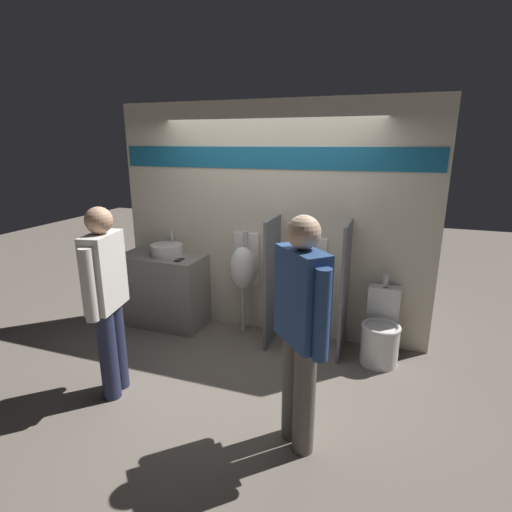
{
  "coord_description": "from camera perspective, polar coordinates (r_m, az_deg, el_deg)",
  "views": [
    {
      "loc": [
        1.4,
        -3.77,
        2.24
      ],
      "look_at": [
        0.0,
        0.17,
        1.05
      ],
      "focal_mm": 28.0,
      "sensor_mm": 36.0,
      "label": 1
    }
  ],
  "objects": [
    {
      "name": "ground_plane",
      "position": [
        4.61,
        -0.73,
        -13.22
      ],
      "size": [
        16.0,
        16.0,
        0.0
      ],
      "primitive_type": "plane",
      "color": "#70665B"
    },
    {
      "name": "display_wall",
      "position": [
        4.68,
        1.77,
        5.04
      ],
      "size": [
        3.73,
        0.07,
        2.7
      ],
      "color": "beige",
      "rests_on": "ground_plane"
    },
    {
      "name": "sink_counter",
      "position": [
        5.2,
        -13.08,
        -4.72
      ],
      "size": [
        1.06,
        0.55,
        0.9
      ],
      "color": "gray",
      "rests_on": "ground_plane"
    },
    {
      "name": "sink_basin",
      "position": [
        5.06,
        -12.63,
        0.9
      ],
      "size": [
        0.39,
        0.39,
        0.27
      ],
      "color": "white",
      "rests_on": "sink_counter"
    },
    {
      "name": "cell_phone",
      "position": [
        4.81,
        -10.92,
        -0.55
      ],
      "size": [
        0.07,
        0.14,
        0.01
      ],
      "color": "black",
      "rests_on": "sink_counter"
    },
    {
      "name": "divider_near_counter",
      "position": [
        4.52,
        2.3,
        -3.69
      ],
      "size": [
        0.03,
        0.55,
        1.46
      ],
      "color": "slate",
      "rests_on": "ground_plane"
    },
    {
      "name": "divider_mid",
      "position": [
        4.36,
        12.53,
        -4.8
      ],
      "size": [
        0.03,
        0.55,
        1.46
      ],
      "color": "slate",
      "rests_on": "ground_plane"
    },
    {
      "name": "urinal_near_counter",
      "position": [
        4.74,
        -1.85,
        -1.7
      ],
      "size": [
        0.33,
        0.29,
        1.24
      ],
      "color": "silver",
      "rests_on": "ground_plane"
    },
    {
      "name": "urinal_far",
      "position": [
        4.53,
        7.75,
        -2.72
      ],
      "size": [
        0.33,
        0.29,
        1.24
      ],
      "color": "silver",
      "rests_on": "ground_plane"
    },
    {
      "name": "toilet",
      "position": [
        4.47,
        17.37,
        -10.56
      ],
      "size": [
        0.4,
        0.57,
        0.9
      ],
      "color": "white",
      "rests_on": "ground_plane"
    },
    {
      "name": "person_in_vest",
      "position": [
        3.73,
        -20.53,
        -5.28
      ],
      "size": [
        0.28,
        0.6,
        1.74
      ],
      "rotation": [
        0.0,
        0.0,
        1.77
      ],
      "color": "#282D4C",
      "rests_on": "ground_plane"
    },
    {
      "name": "person_with_lanyard",
      "position": [
        2.9,
        6.38,
        -9.9
      ],
      "size": [
        0.46,
        0.48,
        1.78
      ],
      "rotation": [
        0.0,
        0.0,
        2.34
      ],
      "color": "#666056",
      "rests_on": "ground_plane"
    }
  ]
}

